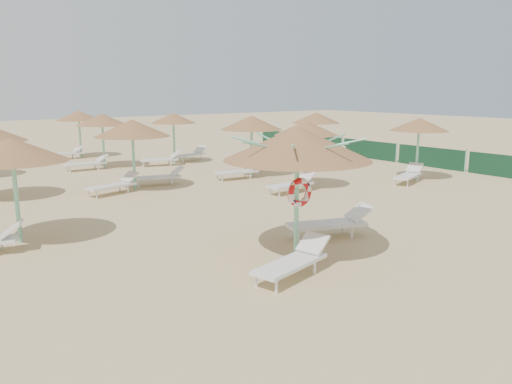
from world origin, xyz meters
TOP-DOWN VIEW (x-y plane):
  - ground at (0.00, 0.00)m, footprint 120.00×120.00m
  - main_palapa at (-0.46, -0.31)m, footprint 3.39×3.39m
  - lounger_main_a at (-1.40, -1.33)m, footprint 2.13×1.09m
  - lounger_main_b at (1.30, 0.27)m, footprint 2.35×1.41m
  - palapa_field at (1.58, 10.76)m, footprint 20.24×18.53m
  - windbreak_fence at (14.00, 9.96)m, footprint 0.08×19.84m

SIDE VIEW (x-z plane):
  - ground at x=0.00m, z-range 0.00..0.00m
  - lounger_main_a at x=-1.40m, z-range -0.02..0.72m
  - lounger_main_b at x=1.30m, z-range -0.02..0.80m
  - windbreak_fence at x=14.00m, z-range -0.05..1.05m
  - palapa_field at x=1.58m, z-range 0.94..3.67m
  - main_palapa at x=-0.46m, z-range 1.12..4.16m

